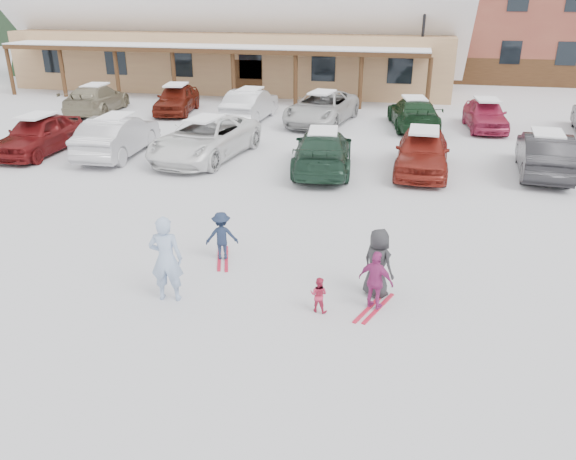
% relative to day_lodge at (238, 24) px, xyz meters
% --- Properties ---
extents(ground, '(160.00, 160.00, 0.00)m').
position_rel_day_lodge_xyz_m(ground, '(9.00, -27.96, -3.94)').
color(ground, silver).
rests_on(ground, ground).
extents(day_lodge, '(29.12, 12.50, 10.38)m').
position_rel_day_lodge_xyz_m(day_lodge, '(0.00, 0.00, 0.00)').
color(day_lodge, tan).
rests_on(day_lodge, ground).
extents(lamp_post, '(0.50, 0.25, 6.20)m').
position_rel_day_lodge_xyz_m(lamp_post, '(12.10, -4.00, -0.44)').
color(lamp_post, black).
rests_on(lamp_post, ground).
extents(conifer_3, '(3.96, 3.96, 9.18)m').
position_rel_day_lodge_xyz_m(conifer_3, '(15.00, 16.04, 1.17)').
color(conifer_3, black).
rests_on(conifer_3, ground).
extents(adult_skier, '(0.75, 0.55, 1.87)m').
position_rel_day_lodge_xyz_m(adult_skier, '(7.15, -28.81, -3.01)').
color(adult_skier, '#99B2D7').
rests_on(adult_skier, ground).
extents(toddler_red, '(0.41, 0.35, 0.76)m').
position_rel_day_lodge_xyz_m(toddler_red, '(10.30, -28.63, -3.56)').
color(toddler_red, '#C52A4D').
rests_on(toddler_red, ground).
extents(child_navy, '(0.88, 0.66, 1.20)m').
position_rel_day_lodge_xyz_m(child_navy, '(7.63, -26.74, -3.34)').
color(child_navy, '#1A253D').
rests_on(child_navy, ground).
extents(skis_child_navy, '(0.62, 1.39, 0.03)m').
position_rel_day_lodge_xyz_m(skis_child_navy, '(7.63, -26.74, -3.93)').
color(skis_child_navy, red).
rests_on(skis_child_navy, ground).
extents(child_magenta, '(0.81, 0.56, 1.27)m').
position_rel_day_lodge_xyz_m(child_magenta, '(11.39, -28.29, -3.31)').
color(child_magenta, '#A12F74').
rests_on(child_magenta, ground).
extents(skis_child_magenta, '(0.69, 1.38, 0.03)m').
position_rel_day_lodge_xyz_m(skis_child_magenta, '(11.39, -28.29, -3.93)').
color(skis_child_magenta, red).
rests_on(skis_child_magenta, ground).
extents(bystander_dark, '(0.88, 0.83, 1.51)m').
position_rel_day_lodge_xyz_m(bystander_dark, '(11.39, -27.71, -3.19)').
color(bystander_dark, '#28282B').
rests_on(bystander_dark, ground).
extents(parked_car_0, '(1.88, 4.50, 1.52)m').
position_rel_day_lodge_xyz_m(parked_car_0, '(-2.50, -19.14, -3.18)').
color(parked_car_0, maroon).
rests_on(parked_car_0, ground).
extents(parked_car_1, '(1.94, 4.85, 1.57)m').
position_rel_day_lodge_xyz_m(parked_car_1, '(0.70, -18.75, -3.16)').
color(parked_car_1, '#A9A8AD').
rests_on(parked_car_1, ground).
extents(parked_car_2, '(3.38, 5.90, 1.55)m').
position_rel_day_lodge_xyz_m(parked_car_2, '(4.17, -18.36, -3.17)').
color(parked_car_2, white).
rests_on(parked_car_2, ground).
extents(parked_car_3, '(2.56, 5.19, 1.45)m').
position_rel_day_lodge_xyz_m(parked_car_3, '(8.84, -19.01, -3.22)').
color(parked_car_3, '#1C3729').
rests_on(parked_car_3, ground).
extents(parked_car_4, '(1.95, 4.56, 1.54)m').
position_rel_day_lodge_xyz_m(parked_car_4, '(12.31, -18.49, -3.18)').
color(parked_car_4, maroon).
rests_on(parked_car_4, ground).
extents(parked_car_5, '(1.98, 4.67, 1.50)m').
position_rel_day_lodge_xyz_m(parked_car_5, '(16.48, -17.82, -3.20)').
color(parked_car_5, black).
rests_on(parked_car_5, ground).
extents(parked_car_7, '(2.66, 5.29, 1.47)m').
position_rel_day_lodge_xyz_m(parked_car_7, '(-4.47, -11.29, -3.21)').
color(parked_car_7, gray).
rests_on(parked_car_7, ground).
extents(parked_car_8, '(2.38, 4.58, 1.49)m').
position_rel_day_lodge_xyz_m(parked_car_8, '(-0.34, -10.38, -3.20)').
color(parked_car_8, '#5C170D').
rests_on(parked_car_8, ground).
extents(parked_car_9, '(1.82, 4.76, 1.55)m').
position_rel_day_lodge_xyz_m(parked_car_9, '(3.96, -11.35, -3.17)').
color(parked_car_9, silver).
rests_on(parked_car_9, ground).
extents(parked_car_10, '(3.36, 5.78, 1.51)m').
position_rel_day_lodge_xyz_m(parked_car_10, '(7.55, -11.26, -3.19)').
color(parked_car_10, '#BDBDBD').
rests_on(parked_car_10, ground).
extents(parked_car_11, '(2.79, 5.13, 1.41)m').
position_rel_day_lodge_xyz_m(parked_car_11, '(11.93, -11.35, -3.24)').
color(parked_car_11, '#14321B').
rests_on(parked_car_11, ground).
extents(parked_car_12, '(1.98, 4.22, 1.40)m').
position_rel_day_lodge_xyz_m(parked_car_12, '(15.20, -10.95, -3.25)').
color(parked_car_12, '#AE274B').
rests_on(parked_car_12, ground).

